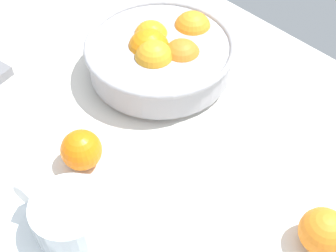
# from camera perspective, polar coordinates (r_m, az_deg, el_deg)

# --- Properties ---
(ground_plane) EXTENTS (1.16, 0.88, 0.03)m
(ground_plane) POSITION_cam_1_polar(r_m,az_deg,el_deg) (0.79, -2.69, -4.14)
(ground_plane) COLOR silver
(fruit_bowl) EXTENTS (0.29, 0.29, 0.10)m
(fruit_bowl) POSITION_cam_1_polar(r_m,az_deg,el_deg) (0.88, -0.82, 8.91)
(fruit_bowl) COLOR #99999E
(fruit_bowl) RESTS_ON ground_plane
(loose_orange_0) EXTENTS (0.07, 0.07, 0.07)m
(loose_orange_0) POSITION_cam_1_polar(r_m,az_deg,el_deg) (0.69, 18.74, -12.34)
(loose_orange_0) COLOR orange
(loose_orange_0) RESTS_ON ground_plane
(loose_orange_1) EXTENTS (0.07, 0.07, 0.07)m
(loose_orange_1) POSITION_cam_1_polar(r_m,az_deg,el_deg) (0.75, -10.73, -2.94)
(loose_orange_1) COLOR orange
(loose_orange_1) RESTS_ON ground_plane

